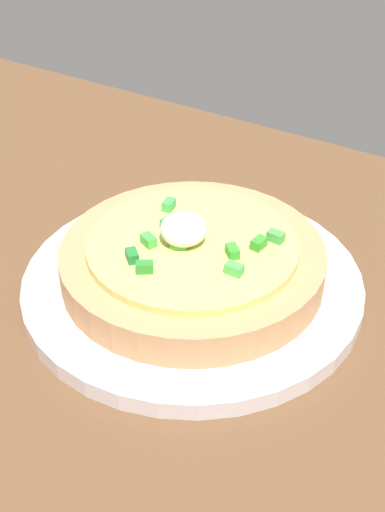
% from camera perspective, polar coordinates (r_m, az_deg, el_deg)
% --- Properties ---
extents(dining_table, '(1.21, 0.75, 0.03)m').
position_cam_1_polar(dining_table, '(0.51, 0.61, -9.99)').
color(dining_table, brown).
rests_on(dining_table, ground).
extents(plate, '(0.27, 0.27, 0.01)m').
position_cam_1_polar(plate, '(0.55, -0.00, -2.28)').
color(plate, silver).
rests_on(plate, dining_table).
extents(pizza, '(0.21, 0.21, 0.06)m').
position_cam_1_polar(pizza, '(0.54, -0.01, -0.28)').
color(pizza, tan).
rests_on(pizza, plate).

